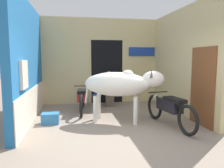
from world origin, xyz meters
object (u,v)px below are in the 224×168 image
at_px(motorcycle_near, 169,108).
at_px(motorcycle_far, 82,98).
at_px(plastic_stool, 97,100).
at_px(crate, 50,118).
at_px(cow, 121,84).
at_px(shopkeeper_seated, 109,88).

bearing_deg(motorcycle_near, motorcycle_far, 137.62).
distance_m(plastic_stool, crate, 2.34).
distance_m(motorcycle_near, motorcycle_far, 2.82).
bearing_deg(cow, plastic_stool, 101.81).
bearing_deg(motorcycle_far, plastic_stool, 51.76).
bearing_deg(motorcycle_far, crate, -127.59).
height_order(motorcycle_near, plastic_stool, motorcycle_near).
bearing_deg(motorcycle_near, shopkeeper_seated, 112.90).
height_order(motorcycle_near, crate, motorcycle_near).
bearing_deg(cow, motorcycle_near, -28.25).
bearing_deg(plastic_stool, shopkeeper_seated, -1.37).
distance_m(motorcycle_near, plastic_stool, 3.03).
xyz_separation_m(cow, crate, (-1.85, 0.16, -0.88)).
bearing_deg(cow, shopkeeper_seated, 89.33).
bearing_deg(plastic_stool, motorcycle_far, -128.24).
distance_m(motorcycle_near, crate, 3.08).
relative_size(motorcycle_near, motorcycle_far, 1.05).
relative_size(motorcycle_near, plastic_stool, 4.88).
distance_m(motorcycle_far, crate, 1.48).
bearing_deg(cow, crate, 175.20).
xyz_separation_m(plastic_stool, crate, (-1.43, -1.85, -0.09)).
xyz_separation_m(shopkeeper_seated, plastic_stool, (-0.44, 0.01, -0.43)).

